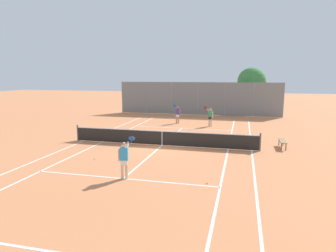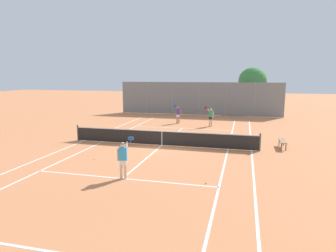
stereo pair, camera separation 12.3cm
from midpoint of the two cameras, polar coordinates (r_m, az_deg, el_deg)
name	(u,v)px [view 2 (the right image)]	position (r m, az deg, el deg)	size (l,w,h in m)	color
ground_plane	(162,145)	(19.06, -0.98, -3.70)	(120.00, 120.00, 0.00)	#CC7A4C
court_line_markings	(162,145)	(19.06, -0.98, -3.69)	(11.10, 23.90, 0.01)	silver
tennis_net	(162,137)	(18.95, -0.98, -2.20)	(12.00, 0.10, 1.07)	#474C47
player_near_side	(123,158)	(13.00, -8.26, -5.96)	(0.56, 0.82, 1.77)	beige
player_far_left	(178,113)	(27.58, 2.04, 2.42)	(0.56, 0.82, 1.77)	tan
player_far_right	(211,116)	(26.19, 8.27, 1.94)	(0.82, 0.70, 1.77)	beige
loose_tennis_ball_0	(94,159)	(16.39, -13.64, -6.08)	(0.07, 0.07, 0.07)	#D1DB33
loose_tennis_ball_1	(206,183)	(12.61, 7.53, -10.72)	(0.07, 0.07, 0.07)	#D1DB33
loose_tennis_ball_2	(233,139)	(21.26, 12.43, -2.43)	(0.07, 0.07, 0.07)	#D1DB33
courtside_bench	(283,141)	(19.61, 21.16, -2.76)	(0.36, 1.50, 0.47)	olive
back_fence	(198,99)	(33.55, 5.93, 5.21)	(18.09, 0.08, 3.66)	gray
tree_behind_left	(252,82)	(35.68, 15.77, 8.00)	(3.18, 3.18, 5.28)	brown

